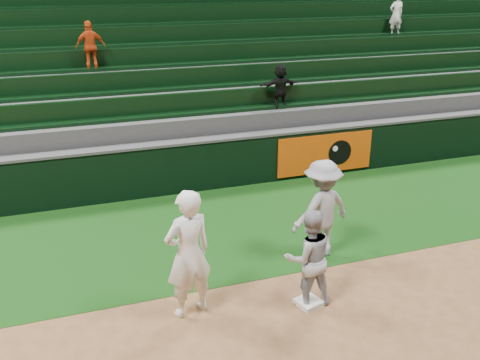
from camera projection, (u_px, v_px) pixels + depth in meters
name	position (u px, v px, depth m)	size (l,w,h in m)	color
ground	(301.00, 305.00, 8.43)	(70.00, 70.00, 0.00)	brown
foul_grass	(239.00, 225.00, 11.07)	(36.00, 4.20, 0.01)	#0D330C
first_base	(309.00, 302.00, 8.43)	(0.36, 0.36, 0.08)	silver
first_baseman	(188.00, 254.00, 7.88)	(0.75, 0.49, 2.04)	white
baserunner	(309.00, 258.00, 8.22)	(0.78, 0.61, 1.60)	#AAACB5
base_coach	(322.00, 209.00, 9.59)	(1.19, 0.68, 1.84)	#9C9FAA
field_wall	(210.00, 163.00, 12.78)	(36.00, 0.45, 1.25)	black
stadium_seating	(173.00, 88.00, 15.70)	(36.00, 5.95, 4.85)	#38383A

